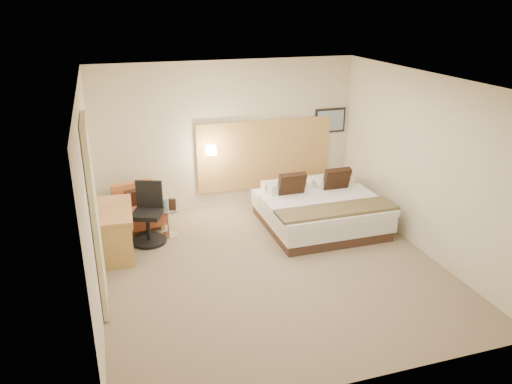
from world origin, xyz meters
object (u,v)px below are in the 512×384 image
object	(u,v)px
lounge_chair	(138,211)
desk	(116,218)
side_table	(168,221)
bed	(319,210)
desk_chair	(148,218)

from	to	relation	value
lounge_chair	desk	bearing A→B (deg)	-114.34
side_table	bed	bearing A→B (deg)	-8.83
lounge_chair	desk_chair	world-z (taller)	desk_chair
bed	desk_chair	size ratio (longest dim) A/B	2.01
desk	desk_chair	size ratio (longest dim) A/B	1.21
side_table	desk_chair	distance (m)	0.37
bed	lounge_chair	distance (m)	3.10
desk_chair	bed	bearing A→B (deg)	-5.67
lounge_chair	side_table	distance (m)	0.67
lounge_chair	desk	world-z (taller)	lounge_chair
bed	desk	distance (m)	3.36
side_table	lounge_chair	bearing A→B (deg)	131.11
bed	lounge_chair	bearing A→B (deg)	163.21
bed	desk_chair	bearing A→B (deg)	174.33
bed	desk	world-z (taller)	bed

